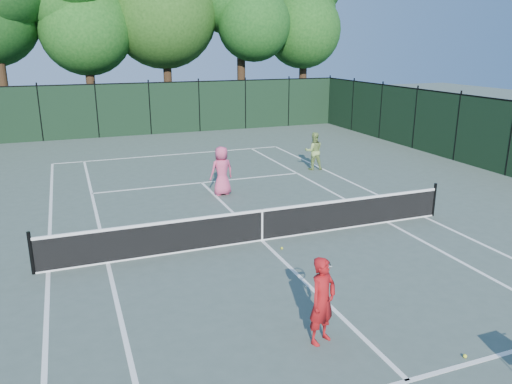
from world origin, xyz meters
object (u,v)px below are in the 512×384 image
object	(u,v)px
player_pink	(222,171)
loose_ball_midcourt	(282,248)
player_green	(314,151)
loose_ball_near_cart	(465,356)
coach	(323,301)

from	to	relation	value
player_pink	loose_ball_midcourt	bearing A→B (deg)	81.26
player_green	loose_ball_near_cart	bearing A→B (deg)	87.18
coach	loose_ball_near_cart	world-z (taller)	coach
coach	player_pink	xyz separation A→B (m)	(1.05, 9.48, 0.06)
loose_ball_near_cart	loose_ball_midcourt	distance (m)	5.58
loose_ball_near_cart	loose_ball_midcourt	xyz separation A→B (m)	(-1.04, 5.48, 0.00)
player_pink	loose_ball_near_cart	world-z (taller)	player_pink
player_pink	player_green	distance (m)	5.26
player_green	loose_ball_midcourt	size ratio (longest dim) A/B	23.73
player_pink	loose_ball_near_cart	size ratio (longest dim) A/B	25.89
player_green	loose_ball_midcourt	bearing A→B (deg)	70.77
loose_ball_midcourt	coach	bearing A→B (deg)	-104.16
coach	player_green	xyz separation A→B (m)	(5.84, 11.66, -0.02)
player_green	loose_ball_near_cart	distance (m)	13.56
loose_ball_midcourt	player_green	bearing A→B (deg)	57.47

